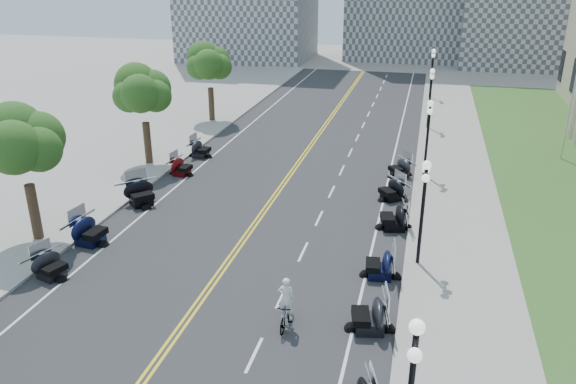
# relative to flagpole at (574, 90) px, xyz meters

# --- Properties ---
(ground) EXTENTS (160.00, 160.00, 0.00)m
(ground) POSITION_rel_flagpole_xyz_m (-18.00, -22.00, -5.00)
(ground) COLOR gray
(road) EXTENTS (16.00, 90.00, 0.01)m
(road) POSITION_rel_flagpole_xyz_m (-18.00, -12.00, -5.00)
(road) COLOR #333335
(road) RESTS_ON ground
(centerline_yellow_a) EXTENTS (0.12, 90.00, 0.00)m
(centerline_yellow_a) POSITION_rel_flagpole_xyz_m (-18.12, -12.00, -4.99)
(centerline_yellow_a) COLOR yellow
(centerline_yellow_a) RESTS_ON road
(centerline_yellow_b) EXTENTS (0.12, 90.00, 0.00)m
(centerline_yellow_b) POSITION_rel_flagpole_xyz_m (-17.88, -12.00, -4.99)
(centerline_yellow_b) COLOR yellow
(centerline_yellow_b) RESTS_ON road
(edge_line_north) EXTENTS (0.12, 90.00, 0.00)m
(edge_line_north) POSITION_rel_flagpole_xyz_m (-11.60, -12.00, -4.99)
(edge_line_north) COLOR white
(edge_line_north) RESTS_ON road
(edge_line_south) EXTENTS (0.12, 90.00, 0.00)m
(edge_line_south) POSITION_rel_flagpole_xyz_m (-24.40, -12.00, -4.99)
(edge_line_south) COLOR white
(edge_line_south) RESTS_ON road
(lane_dash_5) EXTENTS (0.12, 2.00, 0.00)m
(lane_dash_5) POSITION_rel_flagpole_xyz_m (-14.80, -26.00, -4.99)
(lane_dash_5) COLOR white
(lane_dash_5) RESTS_ON road
(lane_dash_6) EXTENTS (0.12, 2.00, 0.00)m
(lane_dash_6) POSITION_rel_flagpole_xyz_m (-14.80, -22.00, -4.99)
(lane_dash_6) COLOR white
(lane_dash_6) RESTS_ON road
(lane_dash_7) EXTENTS (0.12, 2.00, 0.00)m
(lane_dash_7) POSITION_rel_flagpole_xyz_m (-14.80, -18.00, -4.99)
(lane_dash_7) COLOR white
(lane_dash_7) RESTS_ON road
(lane_dash_8) EXTENTS (0.12, 2.00, 0.00)m
(lane_dash_8) POSITION_rel_flagpole_xyz_m (-14.80, -14.00, -4.99)
(lane_dash_8) COLOR white
(lane_dash_8) RESTS_ON road
(lane_dash_9) EXTENTS (0.12, 2.00, 0.00)m
(lane_dash_9) POSITION_rel_flagpole_xyz_m (-14.80, -10.00, -4.99)
(lane_dash_9) COLOR white
(lane_dash_9) RESTS_ON road
(lane_dash_10) EXTENTS (0.12, 2.00, 0.00)m
(lane_dash_10) POSITION_rel_flagpole_xyz_m (-14.80, -6.00, -4.99)
(lane_dash_10) COLOR white
(lane_dash_10) RESTS_ON road
(lane_dash_11) EXTENTS (0.12, 2.00, 0.00)m
(lane_dash_11) POSITION_rel_flagpole_xyz_m (-14.80, -2.00, -4.99)
(lane_dash_11) COLOR white
(lane_dash_11) RESTS_ON road
(lane_dash_12) EXTENTS (0.12, 2.00, 0.00)m
(lane_dash_12) POSITION_rel_flagpole_xyz_m (-14.80, 2.00, -4.99)
(lane_dash_12) COLOR white
(lane_dash_12) RESTS_ON road
(lane_dash_13) EXTENTS (0.12, 2.00, 0.00)m
(lane_dash_13) POSITION_rel_flagpole_xyz_m (-14.80, 6.00, -4.99)
(lane_dash_13) COLOR white
(lane_dash_13) RESTS_ON road
(lane_dash_14) EXTENTS (0.12, 2.00, 0.00)m
(lane_dash_14) POSITION_rel_flagpole_xyz_m (-14.80, 10.00, -4.99)
(lane_dash_14) COLOR white
(lane_dash_14) RESTS_ON road
(lane_dash_15) EXTENTS (0.12, 2.00, 0.00)m
(lane_dash_15) POSITION_rel_flagpole_xyz_m (-14.80, 14.00, -4.99)
(lane_dash_15) COLOR white
(lane_dash_15) RESTS_ON road
(lane_dash_16) EXTENTS (0.12, 2.00, 0.00)m
(lane_dash_16) POSITION_rel_flagpole_xyz_m (-14.80, 18.00, -4.99)
(lane_dash_16) COLOR white
(lane_dash_16) RESTS_ON road
(lane_dash_17) EXTENTS (0.12, 2.00, 0.00)m
(lane_dash_17) POSITION_rel_flagpole_xyz_m (-14.80, 22.00, -4.99)
(lane_dash_17) COLOR white
(lane_dash_17) RESTS_ON road
(lane_dash_18) EXTENTS (0.12, 2.00, 0.00)m
(lane_dash_18) POSITION_rel_flagpole_xyz_m (-14.80, 26.00, -4.99)
(lane_dash_18) COLOR white
(lane_dash_18) RESTS_ON road
(lane_dash_19) EXTENTS (0.12, 2.00, 0.00)m
(lane_dash_19) POSITION_rel_flagpole_xyz_m (-14.80, 30.00, -4.99)
(lane_dash_19) COLOR white
(lane_dash_19) RESTS_ON road
(sidewalk_north) EXTENTS (5.00, 90.00, 0.15)m
(sidewalk_north) POSITION_rel_flagpole_xyz_m (-7.50, -12.00, -4.92)
(sidewalk_north) COLOR #9E9991
(sidewalk_north) RESTS_ON ground
(sidewalk_south) EXTENTS (5.00, 90.00, 0.15)m
(sidewalk_south) POSITION_rel_flagpole_xyz_m (-28.50, -12.00, -4.92)
(sidewalk_south) COLOR #9E9991
(sidewalk_south) RESTS_ON ground
(lawn) EXTENTS (9.00, 60.00, 0.10)m
(lawn) POSITION_rel_flagpole_xyz_m (-0.50, -4.00, -4.95)
(lawn) COLOR #356023
(lawn) RESTS_ON ground
(street_lamp_2) EXTENTS (0.50, 1.20, 4.90)m
(street_lamp_2) POSITION_rel_flagpole_xyz_m (-9.40, -18.00, -2.40)
(street_lamp_2) COLOR black
(street_lamp_2) RESTS_ON sidewalk_north
(street_lamp_3) EXTENTS (0.50, 1.20, 4.90)m
(street_lamp_3) POSITION_rel_flagpole_xyz_m (-9.40, -6.00, -2.40)
(street_lamp_3) COLOR black
(street_lamp_3) RESTS_ON sidewalk_north
(street_lamp_4) EXTENTS (0.50, 1.20, 4.90)m
(street_lamp_4) POSITION_rel_flagpole_xyz_m (-9.40, 6.00, -2.40)
(street_lamp_4) COLOR black
(street_lamp_4) RESTS_ON sidewalk_north
(street_lamp_5) EXTENTS (0.50, 1.20, 4.90)m
(street_lamp_5) POSITION_rel_flagpole_xyz_m (-9.40, 18.00, -2.40)
(street_lamp_5) COLOR black
(street_lamp_5) RESTS_ON sidewalk_north
(flagpole) EXTENTS (1.10, 0.20, 10.00)m
(flagpole) POSITION_rel_flagpole_xyz_m (0.00, 0.00, 0.00)
(flagpole) COLOR silver
(flagpole) RESTS_ON ground
(tree_2) EXTENTS (4.80, 4.80, 9.20)m
(tree_2) POSITION_rel_flagpole_xyz_m (-28.00, -20.00, -0.25)
(tree_2) COLOR #235619
(tree_2) RESTS_ON sidewalk_south
(tree_3) EXTENTS (4.80, 4.80, 9.20)m
(tree_3) POSITION_rel_flagpole_xyz_m (-28.00, -8.00, -0.25)
(tree_3) COLOR #235619
(tree_3) RESTS_ON sidewalk_south
(tree_4) EXTENTS (4.80, 4.80, 9.20)m
(tree_4) POSITION_rel_flagpole_xyz_m (-28.00, 4.00, -0.25)
(tree_4) COLOR #235619
(tree_4) RESTS_ON sidewalk_south
(motorcycle_n_5) EXTENTS (2.44, 2.44, 1.46)m
(motorcycle_n_5) POSITION_rel_flagpole_xyz_m (-11.01, -23.51, -4.27)
(motorcycle_n_5) COLOR black
(motorcycle_n_5) RESTS_ON road
(motorcycle_n_6) EXTENTS (2.17, 2.17, 1.39)m
(motorcycle_n_6) POSITION_rel_flagpole_xyz_m (-10.99, -19.46, -4.31)
(motorcycle_n_6) COLOR black
(motorcycle_n_6) RESTS_ON road
(motorcycle_n_7) EXTENTS (2.52, 2.52, 1.49)m
(motorcycle_n_7) POSITION_rel_flagpole_xyz_m (-10.76, -14.34, -4.26)
(motorcycle_n_7) COLOR black
(motorcycle_n_7) RESTS_ON road
(motorcycle_n_8) EXTENTS (2.72, 2.72, 1.35)m
(motorcycle_n_8) POSITION_rel_flagpole_xyz_m (-11.18, -10.35, -4.32)
(motorcycle_n_8) COLOR black
(motorcycle_n_8) RESTS_ON road
(motorcycle_n_9) EXTENTS (2.63, 2.63, 1.32)m
(motorcycle_n_9) POSITION_rel_flagpole_xyz_m (-10.96, -6.24, -4.34)
(motorcycle_n_9) COLOR black
(motorcycle_n_9) RESTS_ON road
(motorcycle_s_5) EXTENTS (2.35, 2.35, 1.30)m
(motorcycle_s_5) POSITION_rel_flagpole_xyz_m (-25.11, -23.03, -4.35)
(motorcycle_s_5) COLOR black
(motorcycle_s_5) RESTS_ON road
(motorcycle_s_6) EXTENTS (2.41, 2.41, 1.53)m
(motorcycle_s_6) POSITION_rel_flagpole_xyz_m (-25.26, -19.70, -4.23)
(motorcycle_s_6) COLOR black
(motorcycle_s_6) RESTS_ON road
(motorcycle_s_7) EXTENTS (3.16, 3.16, 1.57)m
(motorcycle_s_7) POSITION_rel_flagpole_xyz_m (-25.15, -14.61, -4.22)
(motorcycle_s_7) COLOR black
(motorcycle_s_7) RESTS_ON road
(motorcycle_s_8) EXTENTS (2.04, 2.04, 1.29)m
(motorcycle_s_8) POSITION_rel_flagpole_xyz_m (-24.94, -9.44, -4.36)
(motorcycle_s_8) COLOR #590A0C
(motorcycle_s_8) RESTS_ON road
(motorcycle_s_9) EXTENTS (2.06, 2.06, 1.35)m
(motorcycle_s_9) POSITION_rel_flagpole_xyz_m (-25.15, -5.62, -4.33)
(motorcycle_s_9) COLOR black
(motorcycle_s_9) RESTS_ON road
(bicycle) EXTENTS (0.52, 1.82, 1.09)m
(bicycle) POSITION_rel_flagpole_xyz_m (-14.12, -24.04, -4.45)
(bicycle) COLOR #A51414
(bicycle) RESTS_ON road
(cyclist_rider) EXTENTS (0.64, 0.42, 1.77)m
(cyclist_rider) POSITION_rel_flagpole_xyz_m (-14.12, -24.04, -3.02)
(cyclist_rider) COLOR silver
(cyclist_rider) RESTS_ON bicycle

